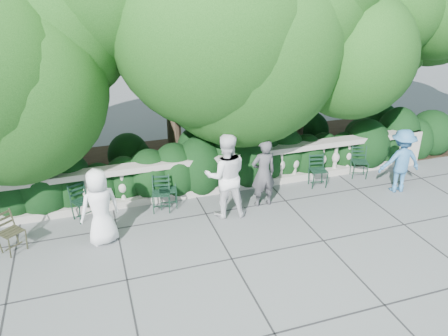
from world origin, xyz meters
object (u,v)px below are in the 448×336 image
object	(u,v)px
chair_d	(169,210)
person_older_blue	(401,161)
chair_f	(359,179)
person_businessman	(100,207)
person_woman_grey	(263,173)
chair_c	(162,214)
chair_weathered	(20,253)
chair_b	(88,221)
chair_e	(319,189)
person_casual_man	(226,176)

from	to	relation	value
chair_d	person_older_blue	distance (m)	5.77
person_older_blue	chair_f	bearing A→B (deg)	-50.22
chair_d	person_businessman	xyz separation A→B (m)	(-1.53, -0.87, 0.81)
person_woman_grey	chair_c	bearing A→B (deg)	-9.73
chair_weathered	person_older_blue	bearing A→B (deg)	-38.81
chair_b	chair_c	world-z (taller)	same
chair_weathered	person_older_blue	distance (m)	8.84
chair_b	chair_d	distance (m)	1.82
chair_d	person_businessman	size ratio (longest dim) A/B	0.52
chair_e	chair_weathered	world-z (taller)	same
person_casual_man	chair_c	bearing A→B (deg)	-8.97
chair_b	chair_weathered	distance (m)	1.58
chair_d	chair_weathered	distance (m)	3.24
person_casual_man	person_older_blue	world-z (taller)	person_casual_man
chair_e	person_older_blue	distance (m)	2.09
chair_e	person_casual_man	world-z (taller)	person_casual_man
chair_f	person_older_blue	size ratio (longest dim) A/B	0.52
chair_e	person_businessman	size ratio (longest dim) A/B	0.52
chair_c	person_businessman	xyz separation A→B (m)	(-1.33, -0.74, 0.81)
chair_d	chair_f	size ratio (longest dim) A/B	1.00
chair_weathered	chair_f	bearing A→B (deg)	-33.05
chair_c	person_older_blue	distance (m)	5.95
chair_b	person_woman_grey	xyz separation A→B (m)	(3.97, -0.51, 0.82)
person_businessman	person_woman_grey	xyz separation A→B (m)	(3.68, 0.42, 0.01)
chair_d	chair_c	bearing A→B (deg)	-138.69
chair_weathered	person_casual_man	distance (m)	4.45
chair_d	chair_b	bearing A→B (deg)	-173.18
person_woman_grey	chair_d	bearing A→B (deg)	-13.61
chair_b	person_casual_man	size ratio (longest dim) A/B	0.43
chair_c	chair_b	bearing A→B (deg)	-174.06
chair_c	person_woman_grey	distance (m)	2.51
chair_e	person_older_blue	xyz separation A→B (m)	(1.80, -0.68, 0.81)
chair_b	person_casual_man	xyz separation A→B (m)	(3.00, -0.67, 0.97)
person_older_blue	chair_c	bearing A→B (deg)	1.73
chair_weathered	chair_b	bearing A→B (deg)	-6.41
chair_d	person_older_blue	world-z (taller)	person_older_blue
chair_c	chair_f	distance (m)	5.34
chair_d	person_woman_grey	size ratio (longest dim) A/B	0.51
chair_b	person_older_blue	distance (m)	7.57
chair_weathered	person_casual_man	size ratio (longest dim) A/B	0.43
chair_b	chair_f	size ratio (longest dim) A/B	1.00
chair_e	person_businessman	distance (m)	5.49
person_woman_grey	person_older_blue	size ratio (longest dim) A/B	1.02
chair_c	person_casual_man	size ratio (longest dim) A/B	0.43
chair_e	person_businessman	bearing A→B (deg)	-163.40
chair_f	chair_b	bearing A→B (deg)	-159.24
chair_e	chair_weathered	bearing A→B (deg)	-165.93
person_businessman	person_older_blue	xyz separation A→B (m)	(7.19, 0.05, -0.00)
chair_c	person_casual_man	bearing A→B (deg)	-6.58
person_older_blue	person_businessman	bearing A→B (deg)	8.89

